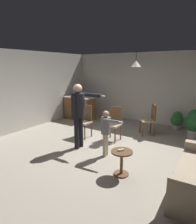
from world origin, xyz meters
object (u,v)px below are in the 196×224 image
(dining_chair_near_wall, at_px, (150,118))
(spare_remote_on_table, at_px, (121,150))
(person_adult, at_px, (79,109))
(kitchen_counter, at_px, (80,108))
(dining_chair_centre_back, at_px, (114,122))
(side_table_by_couch, at_px, (122,160))
(dining_chair_by_counter, at_px, (85,120))
(potted_plant_corner, at_px, (195,122))
(potted_plant_by_wall, at_px, (177,120))
(person_child, at_px, (106,128))

(dining_chair_near_wall, relative_size, spare_remote_on_table, 7.69)
(person_adult, xyz_separation_m, dining_chair_near_wall, (1.21, 2.08, -0.53))
(kitchen_counter, height_order, spare_remote_on_table, kitchen_counter)
(kitchen_counter, height_order, dining_chair_centre_back, dining_chair_centre_back)
(side_table_by_couch, bearing_deg, dining_chair_by_counter, 145.19)
(dining_chair_by_counter, relative_size, dining_chair_centre_back, 1.00)
(person_adult, bearing_deg, potted_plant_corner, 135.40)
(dining_chair_near_wall, distance_m, potted_plant_corner, 1.34)
(potted_plant_by_wall, bearing_deg, dining_chair_centre_back, -123.31)
(side_table_by_couch, xyz_separation_m, potted_plant_corner, (0.85, 3.22, 0.16))
(dining_chair_near_wall, height_order, potted_plant_by_wall, dining_chair_near_wall)
(dining_chair_by_counter, distance_m, potted_plant_by_wall, 3.24)
(dining_chair_by_counter, distance_m, spare_remote_on_table, 2.45)
(side_table_by_couch, bearing_deg, potted_plant_corner, 75.21)
(potted_plant_by_wall, relative_size, spare_remote_on_table, 5.03)
(side_table_by_couch, relative_size, potted_plant_by_wall, 0.80)
(kitchen_counter, relative_size, side_table_by_couch, 2.42)
(dining_chair_centre_back, bearing_deg, potted_plant_by_wall, -124.14)
(person_child, height_order, dining_chair_near_wall, person_child)
(dining_chair_by_counter, xyz_separation_m, dining_chair_near_wall, (1.63, 1.29, 0.00))
(side_table_by_couch, bearing_deg, dining_chair_near_wall, 98.19)
(kitchen_counter, bearing_deg, potted_plant_corner, 2.78)
(person_adult, relative_size, dining_chair_centre_back, 1.73)
(dining_chair_centre_back, relative_size, spare_remote_on_table, 7.69)
(person_child, bearing_deg, kitchen_counter, -136.89)
(dining_chair_by_counter, bearing_deg, potted_plant_by_wall, -135.74)
(dining_chair_near_wall, bearing_deg, person_adult, 113.72)
(dining_chair_near_wall, bearing_deg, dining_chair_centre_back, 107.89)
(dining_chair_by_counter, bearing_deg, dining_chair_near_wall, -143.52)
(potted_plant_by_wall, bearing_deg, dining_chair_by_counter, -133.95)
(kitchen_counter, bearing_deg, dining_chair_centre_back, -29.03)
(kitchen_counter, xyz_separation_m, person_adult, (1.92, -2.39, 0.60))
(kitchen_counter, xyz_separation_m, dining_chair_near_wall, (3.13, -0.31, 0.07))
(side_table_by_couch, relative_size, dining_chair_near_wall, 0.52)
(dining_chair_by_counter, height_order, potted_plant_by_wall, dining_chair_by_counter)
(person_adult, relative_size, spare_remote_on_table, 13.33)
(potted_plant_corner, relative_size, potted_plant_by_wall, 1.36)
(potted_plant_corner, bearing_deg, dining_chair_centre_back, -142.06)
(dining_chair_near_wall, height_order, spare_remote_on_table, dining_chair_near_wall)
(person_adult, bearing_deg, spare_remote_on_table, 67.33)
(person_adult, distance_m, person_child, 0.95)
(potted_plant_corner, height_order, spare_remote_on_table, potted_plant_corner)
(person_child, height_order, potted_plant_by_wall, person_child)
(potted_plant_by_wall, distance_m, spare_remote_on_table, 3.75)
(person_child, xyz_separation_m, potted_plant_corner, (1.58, 2.64, -0.22))
(person_child, bearing_deg, dining_chair_centre_back, -165.87)
(potted_plant_corner, xyz_separation_m, potted_plant_by_wall, (-0.62, 0.52, -0.13))
(dining_chair_by_counter, bearing_deg, side_table_by_couch, 143.40)
(side_table_by_couch, bearing_deg, spare_remote_on_table, -165.49)
(kitchen_counter, height_order, side_table_by_couch, kitchen_counter)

